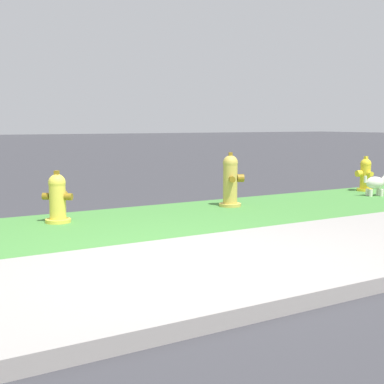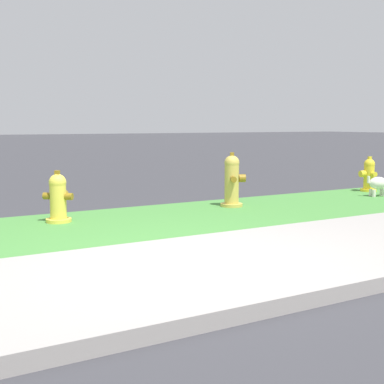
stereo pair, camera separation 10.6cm
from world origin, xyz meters
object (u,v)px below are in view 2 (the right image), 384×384
at_px(fire_hydrant_at_driveway, 232,180).
at_px(small_white_dog, 381,183).
at_px(fire_hydrant_far_end, 369,175).
at_px(fire_hydrant_by_grass_verge, 58,198).

xyz_separation_m(fire_hydrant_at_driveway, small_white_dog, (2.88, -0.35, -0.17)).
height_order(fire_hydrant_far_end, small_white_dog, fire_hydrant_far_end).
height_order(fire_hydrant_at_driveway, small_white_dog, fire_hydrant_at_driveway).
distance_m(fire_hydrant_by_grass_verge, fire_hydrant_at_driveway, 2.66).
distance_m(fire_hydrant_by_grass_verge, small_white_dog, 5.55).
bearing_deg(fire_hydrant_far_end, fire_hydrant_at_driveway, 105.26).
bearing_deg(fire_hydrant_by_grass_verge, small_white_dog, 36.18).
distance_m(fire_hydrant_far_end, fire_hydrant_by_grass_verge, 5.91).
bearing_deg(fire_hydrant_by_grass_verge, fire_hydrant_far_end, 42.19).
relative_size(fire_hydrant_by_grass_verge, small_white_dog, 1.39).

